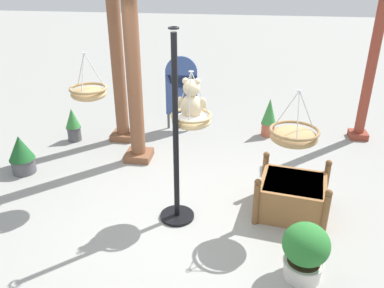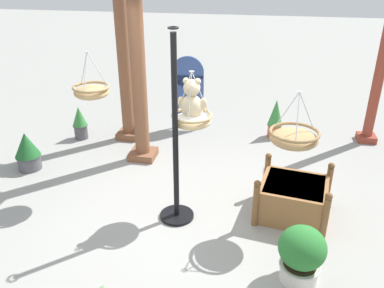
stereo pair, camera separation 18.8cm
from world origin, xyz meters
The scene contains 15 objects.
ground_plane centered at (0.00, 0.00, 0.00)m, with size 40.00×40.00×0.00m, color gray.
display_pole_central centered at (-0.19, -0.07, 0.75)m, with size 0.44×0.44×2.41m.
hanging_basket_with_teddy centered at (-0.04, 0.18, 1.28)m, with size 0.51×0.51×0.70m.
teddy_bear centered at (-0.04, 0.21, 1.50)m, with size 0.36×0.33×0.52m.
hanging_basket_left_high centered at (-1.42, 0.41, 1.49)m, with size 0.49×0.49×0.61m.
hanging_basket_right_low centered at (1.17, 0.01, 1.22)m, with size 0.57×0.57×0.65m.
greenhouse_pillar_left centered at (2.72, 2.87, 1.31)m, with size 0.34×0.34×2.73m.
greenhouse_pillar_right centered at (-1.12, 1.47, 1.42)m, with size 0.45×0.45×2.94m.
greenhouse_pillar_far_back centered at (-1.62, 2.23, 1.40)m, with size 0.43×0.43×2.90m.
wooden_planter_box centered at (1.28, 0.26, 0.26)m, with size 1.02×0.98×0.65m.
potted_plant_fern_front centered at (1.05, 2.75, 0.37)m, with size 0.28×0.28×0.73m.
potted_plant_flowering_red centered at (-2.78, 0.76, 0.32)m, with size 0.39×0.39×0.62m.
potted_plant_tall_leafy centered at (1.30, -0.92, 0.34)m, with size 0.49×0.49×0.64m.
potted_plant_small_succulent centered at (-2.48, 2.02, 0.32)m, with size 0.27×0.27×0.62m.
display_sign_board centered at (-0.62, 2.85, 0.85)m, with size 0.60×0.09×1.43m.
Camera 2 is at (0.79, -4.21, 3.07)m, focal length 36.93 mm.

